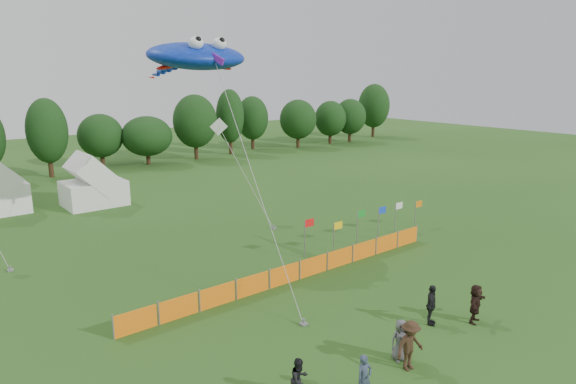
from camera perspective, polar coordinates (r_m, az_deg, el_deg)
ground at (r=21.98m, az=10.30°, el=-16.20°), size 160.00×160.00×0.00m
treeline at (r=59.83m, az=-22.98°, el=5.94°), size 104.57×8.78×8.36m
tent_right at (r=44.74m, az=-20.81°, el=0.71°), size 4.70×3.76×3.32m
barrier_fence at (r=27.36m, az=1.24°, el=-8.70°), size 19.90×0.06×1.00m
flag_row at (r=33.35m, az=8.81°, el=-3.13°), size 10.73×0.46×2.29m
spectator_a at (r=18.29m, az=8.47°, el=-19.75°), size 0.63×0.44×1.63m
spectator_b at (r=18.11m, az=1.27°, el=-20.13°), size 0.82×0.68×1.53m
spectator_c at (r=20.07m, az=13.41°, el=-16.26°), size 1.31×0.84×1.93m
spectator_d at (r=23.48m, az=15.63°, el=-12.00°), size 1.14×0.90×1.81m
spectator_e at (r=20.65m, az=12.39°, el=-15.77°), size 0.94×0.79×1.64m
spectator_f at (r=24.27m, az=20.11°, el=-11.58°), size 1.70×1.00×1.74m
stingray_kite at (r=32.24m, az=-10.43°, el=14.56°), size 6.21×20.72×12.71m
small_kite_white at (r=37.48m, az=-6.31°, el=4.67°), size 1.85×5.54×7.45m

